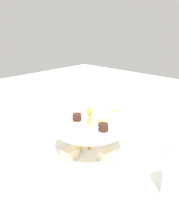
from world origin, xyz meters
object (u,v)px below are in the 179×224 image
water_glass_tall_right (179,170)px  butter_knife_left (2,224)px  water_glass_short_left (81,111)px  butter_knife_right (173,135)px  tiered_serving_stand (89,140)px  teacup_with_saucer (117,114)px

water_glass_tall_right → butter_knife_left: bearing=-33.9°
water_glass_short_left → butter_knife_right: size_ratio=0.40×
butter_knife_left → tiered_serving_stand: bearing=90.2°
tiered_serving_stand → water_glass_short_left: tiered_serving_stand is taller
tiered_serving_stand → butter_knife_left: bearing=10.6°
butter_knife_left → butter_knife_right: (-0.63, 0.09, 0.00)m
butter_knife_left → water_glass_short_left: bearing=108.6°
water_glass_tall_right → water_glass_short_left: water_glass_tall_right is taller
water_glass_tall_right → butter_knife_right: 0.33m
butter_knife_right → butter_knife_left: bearing=105.0°
water_glass_tall_right → butter_knife_left: water_glass_tall_right is taller
water_glass_tall_right → teacup_with_saucer: (-0.28, -0.39, -0.05)m
teacup_with_saucer → butter_knife_right: size_ratio=0.53×
tiered_serving_stand → teacup_with_saucer: 0.30m
tiered_serving_stand → teacup_with_saucer: (-0.28, -0.10, -0.02)m
tiered_serving_stand → butter_knife_left: (0.33, 0.06, -0.04)m
water_glass_short_left → butter_knife_right: (-0.12, 0.37, -0.03)m
water_glass_short_left → water_glass_tall_right: bearing=70.7°
butter_knife_right → water_glass_tall_right: bearing=137.6°
water_glass_short_left → butter_knife_left: 0.58m
tiered_serving_stand → butter_knife_right: tiered_serving_stand is taller
water_glass_tall_right → tiered_serving_stand: bearing=-89.2°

